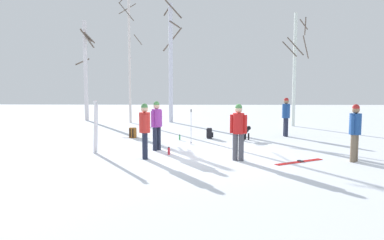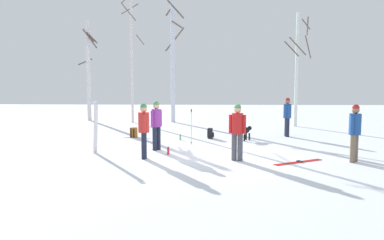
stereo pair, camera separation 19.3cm
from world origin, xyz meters
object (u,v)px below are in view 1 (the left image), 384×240
ski_poles_1 (191,126)px  birch_tree_3 (295,67)px  ski_pair_lying_0 (299,162)px  backpack_1 (133,133)px  person_2 (157,122)px  birch_tree_2 (171,60)px  ski_poles_0 (157,124)px  dog (245,131)px  backpack_0 (210,133)px  person_1 (238,128)px  birch_tree_1 (129,54)px  ski_pair_planted_0 (96,127)px  person_4 (145,127)px  person_0 (355,129)px  birch_tree_0 (86,69)px  water_bottle_0 (169,151)px  water_bottle_1 (180,137)px  person_3 (286,114)px

ski_poles_1 → birch_tree_3: bearing=48.7°
ski_pair_lying_0 → backpack_1: backpack_1 is taller
person_2 → birch_tree_2: 10.05m
ski_poles_0 → backpack_1: ski_poles_0 is taller
dog → backpack_0: 1.53m
person_1 → birch_tree_1: birch_tree_1 is taller
birch_tree_3 → ski_pair_planted_0: bearing=-136.8°
person_4 → ski_poles_1: size_ratio=1.27×
backpack_0 → backpack_1: bearing=177.8°
ski_poles_0 → birch_tree_1: 8.79m
person_0 → ski_pair_planted_0: ski_pair_planted_0 is taller
person_0 → ski_pair_lying_0: 1.91m
birch_tree_0 → ski_poles_1: bearing=-53.8°
backpack_1 → birch_tree_0: birch_tree_0 is taller
person_0 → water_bottle_0: size_ratio=6.70×
water_bottle_0 → water_bottle_1: bearing=86.5°
person_3 → birch_tree_0: bearing=147.3°
backpack_1 → birch_tree_0: size_ratio=0.07×
person_3 → birch_tree_2: size_ratio=0.24×
person_2 → dog: bearing=35.3°
person_4 → birch_tree_2: (-0.00, 11.15, 2.78)m
dog → water_bottle_0: dog is taller
ski_poles_0 → birch_tree_2: bearing=90.1°
birch_tree_0 → person_4: bearing=-65.7°
ski_pair_planted_0 → ski_pair_lying_0: 6.61m
ski_pair_planted_0 → water_bottle_1: size_ratio=7.59×
birch_tree_1 → birch_tree_3: bearing=-10.8°
ski_pair_lying_0 → ski_poles_1: (-3.27, 3.16, 0.72)m
person_1 → birch_tree_0: 15.04m
ski_pair_lying_0 → birch_tree_1: 13.92m
water_bottle_1 → birch_tree_3: size_ratio=0.04×
person_3 → water_bottle_0: bearing=-137.9°
backpack_0 → birch_tree_2: size_ratio=0.06×
ski_pair_planted_0 → person_3: bearing=29.6°
birch_tree_2 → birch_tree_3: (6.93, -2.10, -0.51)m
person_1 → backpack_0: 4.69m
person_0 → ski_poles_0: 7.15m
person_0 → person_4: (-6.29, 0.33, 0.00)m
birch_tree_0 → birch_tree_3: 12.77m
person_2 → backpack_0: 3.54m
water_bottle_0 → water_bottle_1: 3.19m
dog → ski_poles_1: (-2.22, -1.16, 0.34)m
person_4 → birch_tree_3: size_ratio=0.28×
person_1 → ski_poles_1: bearing=116.6°
person_1 → backpack_0: (-0.71, 4.57, -0.77)m
ski_poles_1 → person_3: bearing=29.0°
person_1 → ski_poles_0: bearing=130.6°
dog → person_3: bearing=30.6°
dog → water_bottle_1: size_ratio=3.19×
person_4 → dog: (3.59, 3.89, -0.59)m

